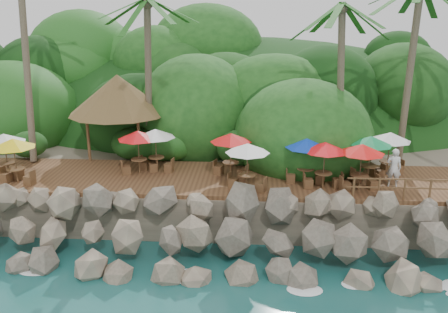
{
  "coord_description": "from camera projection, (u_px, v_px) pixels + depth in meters",
  "views": [
    {
      "loc": [
        1.48,
        -16.3,
        10.32
      ],
      "look_at": [
        0.0,
        6.0,
        3.4
      ],
      "focal_mm": 38.16,
      "sensor_mm": 36.0,
      "label": 1
    }
  ],
  "objects": [
    {
      "name": "ground",
      "position": [
        214.0,
        284.0,
        18.68
      ],
      "size": [
        140.0,
        140.0,
        0.0
      ],
      "primitive_type": "plane",
      "color": "#19514F",
      "rests_on": "ground"
    },
    {
      "name": "land_base",
      "position": [
        233.0,
        147.0,
        33.62
      ],
      "size": [
        32.0,
        25.2,
        2.1
      ],
      "primitive_type": "cube",
      "color": "gray",
      "rests_on": "ground"
    },
    {
      "name": "jungle_hill",
      "position": [
        237.0,
        134.0,
        41.08
      ],
      "size": [
        44.8,
        28.0,
        15.4
      ],
      "primitive_type": "ellipsoid",
      "color": "#143811",
      "rests_on": "ground"
    },
    {
      "name": "seawall",
      "position": [
        218.0,
        235.0,
        20.25
      ],
      "size": [
        29.0,
        4.0,
        2.3
      ],
      "primitive_type": null,
      "color": "gray",
      "rests_on": "ground"
    },
    {
      "name": "terrace",
      "position": [
        224.0,
        179.0,
        23.75
      ],
      "size": [
        26.0,
        5.0,
        0.2
      ],
      "primitive_type": "cube",
      "color": "brown",
      "rests_on": "land_base"
    },
    {
      "name": "jungle_foliage",
      "position": [
        233.0,
        165.0,
        32.98
      ],
      "size": [
        44.0,
        16.0,
        12.0
      ],
      "primitive_type": null,
      "color": "#143811",
      "rests_on": "ground"
    },
    {
      "name": "foam_line",
      "position": [
        215.0,
        279.0,
        18.96
      ],
      "size": [
        25.2,
        0.8,
        0.06
      ],
      "color": "white",
      "rests_on": "ground"
    },
    {
      "name": "palapa",
      "position": [
        118.0,
        94.0,
        26.52
      ],
      "size": [
        5.59,
        5.59,
        4.6
      ],
      "color": "brown",
      "rests_on": "ground"
    },
    {
      "name": "dining_clusters",
      "position": [
        230.0,
        144.0,
        22.8
      ],
      "size": [
        20.99,
        4.56,
        2.23
      ],
      "color": "brown",
      "rests_on": "terrace"
    },
    {
      "name": "railing",
      "position": [
        431.0,
        187.0,
        20.72
      ],
      "size": [
        7.2,
        0.1,
        1.0
      ],
      "color": "brown",
      "rests_on": "terrace"
    },
    {
      "name": "waiter",
      "position": [
        394.0,
        168.0,
        22.24
      ],
      "size": [
        0.76,
        0.57,
        1.87
      ],
      "primitive_type": "imported",
      "rotation": [
        0.0,
        0.0,
        2.94
      ],
      "color": "silver",
      "rests_on": "terrace"
    }
  ]
}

